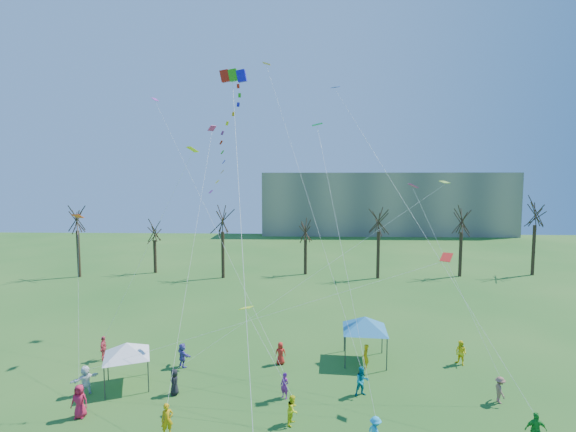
{
  "coord_description": "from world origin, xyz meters",
  "views": [
    {
      "loc": [
        1.49,
        -18.58,
        13.07
      ],
      "look_at": [
        0.65,
        5.0,
        11.0
      ],
      "focal_mm": 25.0,
      "sensor_mm": 36.0,
      "label": 1
    }
  ],
  "objects_px": {
    "big_box_kite": "(230,141)",
    "canopy_tent_white": "(127,349)",
    "distant_building": "(384,203)",
    "canopy_tent_blue": "(365,323)"
  },
  "relations": [
    {
      "from": "big_box_kite",
      "to": "canopy_tent_white",
      "type": "bearing_deg",
      "value": -171.54
    },
    {
      "from": "distant_building",
      "to": "canopy_tent_blue",
      "type": "xyz_separation_m",
      "value": [
        -15.95,
        -72.16,
        -4.72
      ]
    },
    {
      "from": "distant_building",
      "to": "canopy_tent_white",
      "type": "xyz_separation_m",
      "value": [
        -31.62,
        -76.41,
        -5.08
      ]
    },
    {
      "from": "big_box_kite",
      "to": "canopy_tent_white",
      "type": "distance_m",
      "value": 14.76
    },
    {
      "from": "canopy_tent_white",
      "to": "canopy_tent_blue",
      "type": "bearing_deg",
      "value": 15.15
    },
    {
      "from": "big_box_kite",
      "to": "canopy_tent_white",
      "type": "relative_size",
      "value": 6.01
    },
    {
      "from": "distant_building",
      "to": "canopy_tent_blue",
      "type": "distance_m",
      "value": 74.06
    },
    {
      "from": "distant_building",
      "to": "canopy_tent_white",
      "type": "bearing_deg",
      "value": -112.48
    },
    {
      "from": "big_box_kite",
      "to": "canopy_tent_white",
      "type": "xyz_separation_m",
      "value": [
        -6.6,
        -0.98,
        -13.16
      ]
    },
    {
      "from": "canopy_tent_white",
      "to": "distant_building",
      "type": "bearing_deg",
      "value": 67.52
    }
  ]
}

